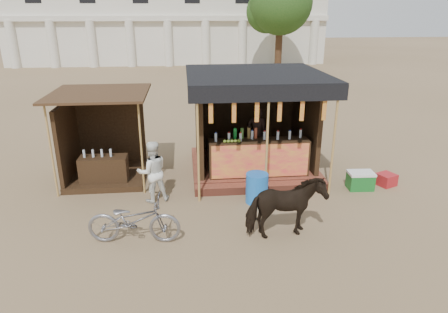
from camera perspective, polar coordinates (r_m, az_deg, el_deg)
ground at (r=8.34m, az=1.12°, el=-10.93°), size 120.00×120.00×0.00m
main_stall at (r=11.11m, az=4.26°, el=2.92°), size 3.60×3.61×2.78m
secondary_stall at (r=11.13m, az=-17.34°, el=1.13°), size 2.40×2.40×2.38m
cow at (r=8.01m, az=8.73°, el=-7.29°), size 1.62×0.92×1.29m
motorbike at (r=8.04m, az=-12.75°, el=-8.85°), size 1.86×0.80×0.95m
bystander at (r=9.52m, az=-10.18°, el=-2.15°), size 0.85×0.74×1.49m
blue_barrel at (r=9.48m, az=4.71°, el=-4.52°), size 0.53×0.53×0.72m
red_crate at (r=11.26m, az=22.16°, el=-3.06°), size 0.55×0.54×0.31m
cooler at (r=10.76m, az=18.90°, el=-3.24°), size 0.66×0.47×0.46m
background_building at (r=37.05m, az=-7.94°, el=19.51°), size 26.00×7.45×8.18m
tree at (r=29.99m, az=7.63°, el=20.65°), size 4.50×4.40×7.00m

